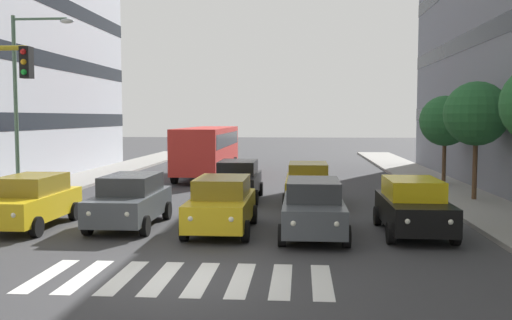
% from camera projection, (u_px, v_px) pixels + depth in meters
% --- Properties ---
extents(ground_plane, '(180.00, 180.00, 0.00)m').
position_uv_depth(ground_plane, '(182.00, 278.00, 12.88)').
color(ground_plane, '#38383A').
extents(crosswalk_markings, '(6.75, 2.80, 0.01)m').
position_uv_depth(crosswalk_markings, '(182.00, 278.00, 12.88)').
color(crosswalk_markings, silver).
rests_on(crosswalk_markings, ground_plane).
extents(car_0, '(2.02, 4.44, 1.72)m').
position_uv_depth(car_0, '(413.00, 206.00, 17.71)').
color(car_0, black).
rests_on(car_0, ground_plane).
extents(car_1, '(2.02, 4.44, 1.72)m').
position_uv_depth(car_1, '(313.00, 207.00, 17.41)').
color(car_1, '#474C51').
rests_on(car_1, ground_plane).
extents(car_2, '(2.02, 4.44, 1.72)m').
position_uv_depth(car_2, '(222.00, 204.00, 18.13)').
color(car_2, gold).
rests_on(car_2, ground_plane).
extents(car_3, '(2.02, 4.44, 1.72)m').
position_uv_depth(car_3, '(130.00, 200.00, 18.95)').
color(car_3, '#474C51').
rests_on(car_3, ground_plane).
extents(car_4, '(2.02, 4.44, 1.72)m').
position_uv_depth(car_4, '(31.00, 201.00, 18.77)').
color(car_4, gold).
rests_on(car_4, ground_plane).
extents(car_row2_0, '(2.02, 4.44, 1.72)m').
position_uv_depth(car_row2_0, '(238.00, 180.00, 25.08)').
color(car_row2_0, black).
rests_on(car_row2_0, ground_plane).
extents(car_row2_1, '(2.02, 4.44, 1.72)m').
position_uv_depth(car_row2_1, '(308.00, 183.00, 23.86)').
color(car_row2_1, gold).
rests_on(car_row2_1, ground_plane).
extents(bus_behind_traffic, '(2.78, 10.50, 3.00)m').
position_uv_depth(bus_behind_traffic, '(208.00, 146.00, 34.65)').
color(bus_behind_traffic, red).
rests_on(bus_behind_traffic, ground_plane).
extents(street_lamp_right, '(2.58, 0.28, 7.56)m').
position_uv_depth(street_lamp_right, '(24.00, 91.00, 23.06)').
color(street_lamp_right, '#4C6B56').
rests_on(street_lamp_right, sidewalk_right).
extents(street_tree_2, '(2.72, 2.72, 4.99)m').
position_uv_depth(street_tree_2, '(476.00, 114.00, 24.05)').
color(street_tree_2, '#513823').
rests_on(street_tree_2, sidewalk_left).
extents(street_tree_3, '(2.61, 2.61, 4.60)m').
position_uv_depth(street_tree_3, '(445.00, 121.00, 29.47)').
color(street_tree_3, '#513823').
rests_on(street_tree_3, sidewalk_left).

